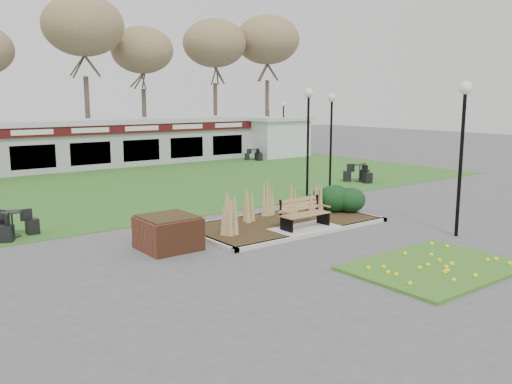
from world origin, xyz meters
TOP-DOWN VIEW (x-y plane):
  - ground at (0.00, 0.00)m, footprint 100.00×100.00m
  - lawn at (0.00, 12.00)m, footprint 34.00×16.00m
  - flower_bed at (0.00, -4.60)m, footprint 4.20×3.00m
  - planting_bed at (1.27, 1.35)m, footprint 6.75×3.40m
  - park_bench at (0.00, 0.25)m, footprint 1.70×0.66m
  - brick_planter at (-4.40, 1.00)m, footprint 1.50×1.50m
  - food_pavilion at (0.00, 19.96)m, footprint 24.60×3.40m
  - service_hut at (13.50, 18.00)m, footprint 4.40×3.40m
  - tree_backdrop at (0.00, 28.00)m, footprint 47.24×5.24m
  - lamp_post_near_left at (3.31, -3.07)m, footprint 0.39×0.39m
  - lamp_post_near_right at (4.35, 4.78)m, footprint 0.38×0.38m
  - lamp_post_mid_right at (5.71, 4.77)m, footprint 0.36×0.36m
  - lamp_post_far_right at (13.32, 17.00)m, footprint 0.33×0.33m
  - bistro_set_a at (-7.54, 5.00)m, footprint 1.29×1.47m
  - bistro_set_c at (9.20, 6.15)m, footprint 1.58×1.53m
  - bistro_set_d at (10.81, 17.00)m, footprint 1.37×1.24m
  - patio_umbrella at (12.80, 18.00)m, footprint 2.31×2.33m

SIDE VIEW (x-z plane):
  - ground at x=0.00m, z-range 0.00..0.00m
  - lawn at x=0.00m, z-range 0.00..0.02m
  - flower_bed at x=0.00m, z-range -0.01..0.15m
  - bistro_set_d at x=10.81m, z-range -0.10..0.63m
  - bistro_set_a at x=-7.54m, z-range -0.11..0.67m
  - bistro_set_c at x=9.20m, z-range -0.12..0.73m
  - planting_bed at x=1.27m, z-range -0.27..1.00m
  - brick_planter at x=-4.40m, z-range 0.00..0.95m
  - park_bench at x=0.00m, z-range 0.12..1.05m
  - patio_umbrella at x=12.80m, z-range 0.30..2.51m
  - service_hut at x=13.50m, z-range 0.04..2.86m
  - food_pavilion at x=0.00m, z-range 0.03..2.93m
  - lamp_post_far_right at x=13.32m, z-range 0.90..4.84m
  - lamp_post_mid_right at x=5.71m, z-range 1.00..5.36m
  - lamp_post_near_right at x=4.35m, z-range 1.05..5.62m
  - lamp_post_near_left at x=3.31m, z-range 1.07..5.72m
  - tree_backdrop at x=0.00m, z-range 3.18..13.54m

